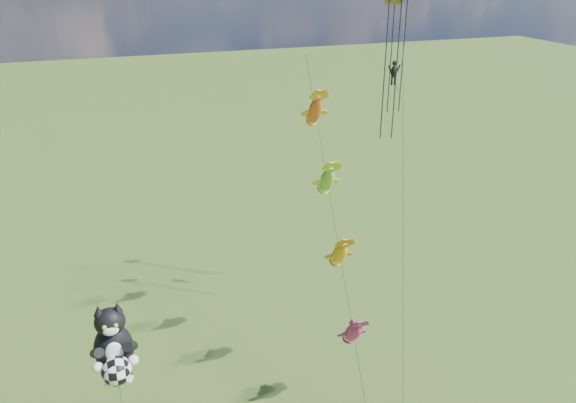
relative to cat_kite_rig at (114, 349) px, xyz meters
name	(u,v)px	position (x,y,z in m)	size (l,w,h in m)	color
cat_kite_rig	(114,349)	(0.00, 0.00, 0.00)	(2.24, 3.96, 10.98)	brown
fish_windsock_rig	(333,217)	(13.94, 4.85, 2.96)	(2.00, 15.90, 20.38)	brown
parafoil_rig	(395,60)	(20.02, 9.22, 11.65)	(7.51, 16.42, 25.88)	brown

